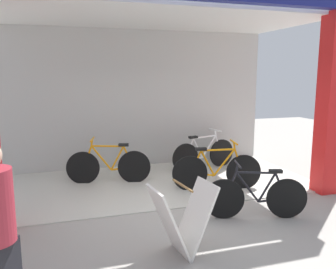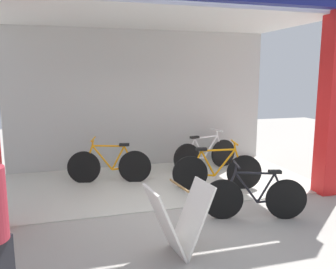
{
  "view_description": "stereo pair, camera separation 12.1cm",
  "coord_description": "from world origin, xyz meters",
  "views": [
    {
      "loc": [
        -1.89,
        -5.3,
        2.24
      ],
      "look_at": [
        0.0,
        0.76,
        1.15
      ],
      "focal_mm": 37.4,
      "sensor_mm": 36.0,
      "label": 1
    },
    {
      "loc": [
        -1.77,
        -5.34,
        2.24
      ],
      "look_at": [
        0.0,
        0.76,
        1.15
      ],
      "focal_mm": 37.4,
      "sensor_mm": 36.0,
      "label": 2
    }
  ],
  "objects": [
    {
      "name": "bicycle_parked_0",
      "position": [
        0.98,
        -0.72,
        0.36
      ],
      "size": [
        1.58,
        0.55,
        0.9
      ],
      "color": "black",
      "rests_on": "ground"
    },
    {
      "name": "bicycle_inside_2",
      "position": [
        -0.97,
        1.77,
        0.38
      ],
      "size": [
        1.7,
        0.53,
        0.95
      ],
      "color": "black",
      "rests_on": "ground"
    },
    {
      "name": "bicycle_inside_1",
      "position": [
        0.98,
        0.73,
        0.39
      ],
      "size": [
        1.73,
        0.51,
        0.97
      ],
      "color": "black",
      "rests_on": "ground"
    },
    {
      "name": "bicycle_inside_0",
      "position": [
        1.34,
        2.2,
        0.38
      ],
      "size": [
        1.69,
        0.5,
        0.95
      ],
      "color": "black",
      "rests_on": "ground"
    },
    {
      "name": "shop_facade",
      "position": [
        0.0,
        1.68,
        2.16
      ],
      "size": [
        6.53,
        3.36,
        3.98
      ],
      "color": "beige",
      "rests_on": "ground"
    },
    {
      "name": "ground_plane",
      "position": [
        0.0,
        0.0,
        0.0
      ],
      "size": [
        20.67,
        20.67,
        0.0
      ],
      "primitive_type": "plane",
      "color": "#9E9991",
      "rests_on": "ground"
    },
    {
      "name": "sandwich_board_sign",
      "position": [
        -0.5,
        -1.43,
        0.46
      ],
      "size": [
        0.84,
        0.61,
        0.92
      ],
      "color": "silver",
      "rests_on": "ground"
    }
  ]
}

